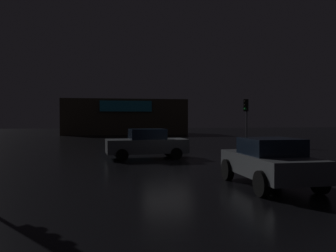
{
  "coord_description": "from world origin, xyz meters",
  "views": [
    {
      "loc": [
        -3.03,
        -17.38,
        2.11
      ],
      "look_at": [
        1.33,
        7.44,
        1.58
      ],
      "focal_mm": 35.89,
      "sensor_mm": 36.0,
      "label": 1
    }
  ],
  "objects_px": {
    "car_crossing": "(269,161)",
    "car_far": "(147,144)",
    "traffic_signal_cross_left": "(246,110)",
    "store_building": "(125,117)"
  },
  "relations": [
    {
      "from": "store_building",
      "to": "car_crossing",
      "type": "distance_m",
      "value": 37.91
    },
    {
      "from": "store_building",
      "to": "traffic_signal_cross_left",
      "type": "xyz_separation_m",
      "value": [
        8.65,
        -22.14,
        0.4
      ]
    },
    {
      "from": "store_building",
      "to": "traffic_signal_cross_left",
      "type": "height_order",
      "value": "store_building"
    },
    {
      "from": "traffic_signal_cross_left",
      "to": "car_far",
      "type": "relative_size",
      "value": 0.85
    },
    {
      "from": "traffic_signal_cross_left",
      "to": "car_far",
      "type": "height_order",
      "value": "traffic_signal_cross_left"
    },
    {
      "from": "store_building",
      "to": "traffic_signal_cross_left",
      "type": "bearing_deg",
      "value": -68.67
    },
    {
      "from": "car_crossing",
      "to": "traffic_signal_cross_left",
      "type": "bearing_deg",
      "value": 69.38
    },
    {
      "from": "car_crossing",
      "to": "car_far",
      "type": "bearing_deg",
      "value": 110.11
    },
    {
      "from": "traffic_signal_cross_left",
      "to": "store_building",
      "type": "bearing_deg",
      "value": 111.33
    },
    {
      "from": "car_crossing",
      "to": "store_building",
      "type": "bearing_deg",
      "value": 94.18
    }
  ]
}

